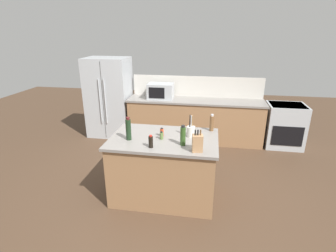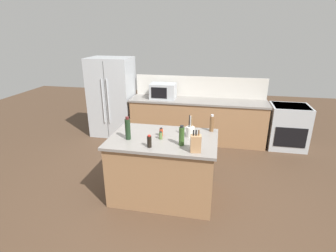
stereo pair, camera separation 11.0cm
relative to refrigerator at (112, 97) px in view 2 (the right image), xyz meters
name	(u,v)px [view 2 (the right image)]	position (x,y,z in m)	size (l,w,h in m)	color
ground_plane	(164,194)	(1.70, -2.25, -0.90)	(14.00, 14.00, 0.00)	#473323
back_counter_run	(197,120)	(2.00, -0.05, -0.43)	(2.97, 0.66, 0.94)	#936B47
wall_backsplash	(200,87)	(2.00, 0.27, 0.27)	(2.93, 0.03, 0.46)	beige
kitchen_island	(163,167)	(1.70, -2.25, -0.43)	(1.52, 1.01, 0.94)	#936B47
refrigerator	(112,97)	(0.00, 0.00, 0.00)	(0.96, 0.75, 1.80)	#ADB2B7
range_oven	(288,126)	(3.91, -0.05, -0.43)	(0.76, 0.65, 0.92)	#ADB2B7
microwave	(163,91)	(1.23, -0.05, 0.21)	(0.55, 0.39, 0.33)	#ADB2B7
knife_block	(196,143)	(2.19, -2.61, 0.15)	(0.14, 0.12, 0.29)	#A87C54
utensil_crock	(190,131)	(2.07, -2.14, 0.12)	(0.12, 0.12, 0.32)	beige
pepper_grinder	(212,123)	(2.36, -1.86, 0.16)	(0.06, 0.06, 0.26)	brown
spice_jar_paprika	(161,132)	(1.66, -2.19, 0.10)	(0.05, 0.05, 0.12)	#B73D1E
olive_oil_bottle	(182,136)	(1.99, -2.45, 0.17)	(0.07, 0.07, 0.28)	#2D4C1E
soy_sauce_bottle	(149,141)	(1.59, -2.59, 0.12)	(0.06, 0.06, 0.17)	black
wine_bottle	(128,129)	(1.23, -2.39, 0.19)	(0.07, 0.07, 0.33)	black
spice_jar_oregano	(161,136)	(1.68, -2.30, 0.09)	(0.05, 0.05, 0.11)	#567038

